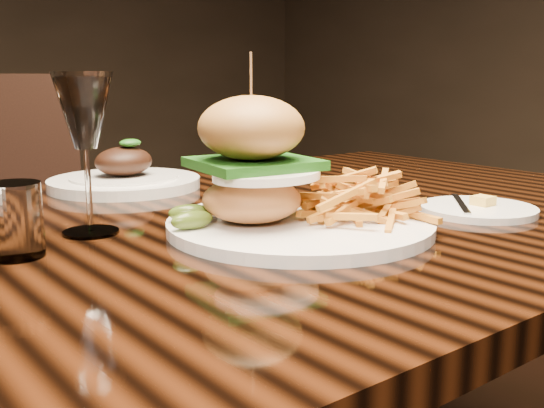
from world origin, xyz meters
TOP-DOWN VIEW (x-y plane):
  - dining_table at (0.00, 0.00)m, footprint 1.60×0.90m
  - burger_plate at (0.08, -0.10)m, footprint 0.34×0.34m
  - side_saucer at (0.37, -0.18)m, footprint 0.17×0.17m
  - ramekin at (0.07, -0.03)m, footprint 0.07×0.07m
  - wine_glass at (-0.12, 0.05)m, footprint 0.07×0.07m
  - water_tumbler at (-0.23, -0.00)m, footprint 0.06×0.06m
  - far_dish at (0.05, 0.33)m, footprint 0.27×0.27m

SIDE VIEW (x-z plane):
  - dining_table at x=0.00m, z-range 0.30..1.05m
  - side_saucer at x=0.37m, z-range 0.74..0.77m
  - ramekin at x=0.07m, z-range 0.75..0.78m
  - far_dish at x=0.05m, z-range 0.72..0.81m
  - water_tumbler at x=-0.23m, z-range 0.75..0.83m
  - burger_plate at x=0.08m, z-range 0.69..0.92m
  - wine_glass at x=-0.12m, z-range 0.80..1.00m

